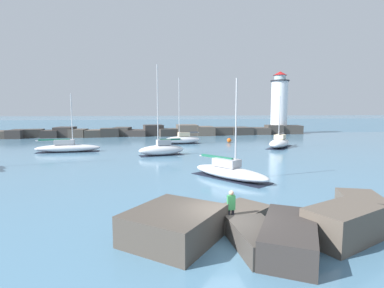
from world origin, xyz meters
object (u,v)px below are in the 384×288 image
object	(u,v)px
lighthouse	(279,107)
mooring_buoy_orange_near	(229,140)
sailboat_moored_2	(68,147)
person_on_rocks	(231,207)
sailboat_moored_5	(229,171)
sailboat_moored_1	(162,149)
sailboat_moored_3	(182,139)
sailboat_moored_0	(279,143)

from	to	relation	value
lighthouse	mooring_buoy_orange_near	xyz separation A→B (m)	(-17.60, -17.66, -5.98)
sailboat_moored_2	person_on_rocks	distance (m)	31.51
sailboat_moored_5	mooring_buoy_orange_near	xyz separation A→B (m)	(7.98, 26.17, -0.18)
sailboat_moored_1	sailboat_moored_5	distance (m)	14.25
sailboat_moored_5	lighthouse	bearing A→B (deg)	59.74
lighthouse	sailboat_moored_1	distance (m)	43.06
sailboat_moored_1	sailboat_moored_2	xyz separation A→B (m)	(-12.07, 5.02, -0.15)
sailboat_moored_3	person_on_rocks	xyz separation A→B (m)	(-2.71, -35.55, 0.26)
mooring_buoy_orange_near	person_on_rocks	bearing A→B (deg)	-106.86
sailboat_moored_0	person_on_rocks	bearing A→B (deg)	-119.96
lighthouse	person_on_rocks	world-z (taller)	lighthouse
lighthouse	person_on_rocks	xyz separation A→B (m)	(-28.52, -53.70, -5.37)
sailboat_moored_3	sailboat_moored_5	xyz separation A→B (m)	(0.24, -25.69, -0.17)
mooring_buoy_orange_near	person_on_rocks	size ratio (longest dim) A/B	0.55
lighthouse	person_on_rocks	distance (m)	61.04
sailboat_moored_2	lighthouse	bearing A→B (deg)	30.97
lighthouse	person_on_rocks	size ratio (longest dim) A/B	8.25
sailboat_moored_0	sailboat_moored_1	bearing A→B (deg)	-164.59
lighthouse	sailboat_moored_3	size ratio (longest dim) A/B	1.36
sailboat_moored_2	mooring_buoy_orange_near	world-z (taller)	sailboat_moored_2
sailboat_moored_0	sailboat_moored_1	world-z (taller)	sailboat_moored_1
lighthouse	sailboat_moored_1	size ratio (longest dim) A/B	1.34
lighthouse	sailboat_moored_1	xyz separation A→B (m)	(-30.07, -30.31, -5.60)
sailboat_moored_0	sailboat_moored_2	distance (m)	29.94
sailboat_moored_3	sailboat_moored_2	bearing A→B (deg)	-156.38
mooring_buoy_orange_near	lighthouse	bearing A→B (deg)	45.10
sailboat_moored_5	person_on_rocks	bearing A→B (deg)	-106.62
sailboat_moored_0	mooring_buoy_orange_near	bearing A→B (deg)	124.96
sailboat_moored_0	sailboat_moored_2	size ratio (longest dim) A/B	0.91
lighthouse	mooring_buoy_orange_near	size ratio (longest dim) A/B	15.09
sailboat_moored_0	sailboat_moored_3	world-z (taller)	sailboat_moored_3
sailboat_moored_2	sailboat_moored_5	xyz separation A→B (m)	(16.56, -18.55, -0.04)
sailboat_moored_3	sailboat_moored_5	bearing A→B (deg)	-89.47
sailboat_moored_0	person_on_rocks	size ratio (longest dim) A/B	4.26
lighthouse	sailboat_moored_5	bearing A→B (deg)	-120.26
sailboat_moored_2	sailboat_moored_5	bearing A→B (deg)	-48.23
sailboat_moored_0	sailboat_moored_3	size ratio (longest dim) A/B	0.71
sailboat_moored_2	mooring_buoy_orange_near	size ratio (longest dim) A/B	8.60
sailboat_moored_2	person_on_rocks	world-z (taller)	sailboat_moored_2
person_on_rocks	lighthouse	bearing A→B (deg)	62.03
sailboat_moored_0	sailboat_moored_2	xyz separation A→B (m)	(-29.94, 0.10, -0.10)
sailboat_moored_2	sailboat_moored_3	bearing A→B (deg)	23.62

